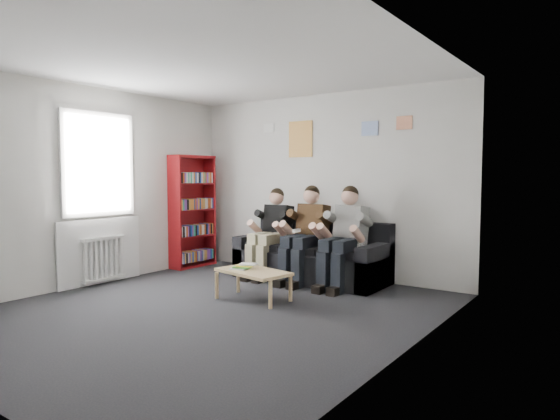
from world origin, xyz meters
name	(u,v)px	position (x,y,z in m)	size (l,w,h in m)	color
room_shell	(207,189)	(0.00, 0.00, 1.35)	(5.00, 5.00, 5.00)	black
sofa	(312,259)	(0.06, 2.09, 0.30)	(2.17, 0.89, 0.84)	black
bookshelf	(193,211)	(-2.09, 1.86, 0.91)	(0.27, 0.82, 1.82)	maroon
coffee_table	(253,274)	(0.09, 0.68, 0.32)	(0.90, 0.49, 0.36)	#D4B37A
game_cases	(244,266)	(-0.05, 0.69, 0.39)	(0.26, 0.24, 0.06)	silver
person_left	(270,233)	(-0.54, 1.89, 0.65)	(0.40, 0.85, 1.31)	black
person_middle	(305,235)	(0.06, 1.89, 0.67)	(0.42, 0.90, 1.36)	#4B3319
person_right	(343,238)	(0.67, 1.89, 0.67)	(0.42, 0.91, 1.36)	silver
radiator	(104,259)	(-2.15, 0.20, 0.35)	(0.10, 0.64, 0.60)	white
window	(99,209)	(-2.22, 0.20, 1.03)	(0.05, 1.30, 2.36)	white
poster_large	(300,139)	(-0.40, 2.49, 2.05)	(0.42, 0.01, 0.55)	#DAC94C
poster_blue	(370,128)	(0.75, 2.49, 2.15)	(0.25, 0.01, 0.20)	#4074D9
poster_pink	(404,123)	(1.25, 2.49, 2.20)	(0.22, 0.01, 0.18)	#B6386F
poster_sign	(269,128)	(-1.00, 2.49, 2.25)	(0.20, 0.01, 0.14)	silver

